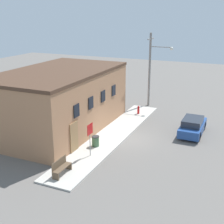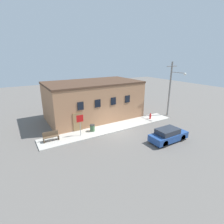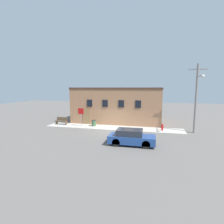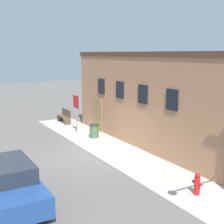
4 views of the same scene
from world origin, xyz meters
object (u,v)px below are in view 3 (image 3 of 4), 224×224
Objects in this scene: fire_hydrant at (162,127)px; bench at (62,121)px; stop_sign at (81,114)px; parked_car at (131,137)px; utility_pole at (197,96)px; trash_bin at (94,123)px.

bench is (-12.81, 0.34, 0.07)m from fire_hydrant.
fire_hydrant is 0.34× the size of stop_sign.
parked_car reaches higher than bench.
parked_car is (-6.19, -5.46, -3.43)m from utility_pole.
fire_hydrant is 0.10× the size of utility_pole.
utility_pole is (11.66, -0.45, 3.60)m from trash_bin.
trash_bin is at bearing -0.09° from bench.
fire_hydrant is at bearing 177.99° from utility_pole.
parked_car is (5.47, -5.91, 0.18)m from trash_bin.
bench is at bearing 149.28° from parked_car.
fire_hydrant is 12.81m from bench.
bench is at bearing 172.03° from stop_sign.
stop_sign is (-9.86, -0.07, 1.22)m from fire_hydrant.
utility_pole is (3.35, -0.12, 3.60)m from fire_hydrant.
bench is at bearing 179.91° from trash_bin.
utility_pole is (16.16, -0.46, 3.53)m from bench.
trash_bin is (1.55, 0.41, -1.22)m from stop_sign.
stop_sign is at bearing -165.30° from trash_bin.
parked_car reaches higher than fire_hydrant.
utility_pole is at bearing 41.42° from parked_car.
bench is at bearing 178.38° from utility_pole.
stop_sign reaches higher than bench.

